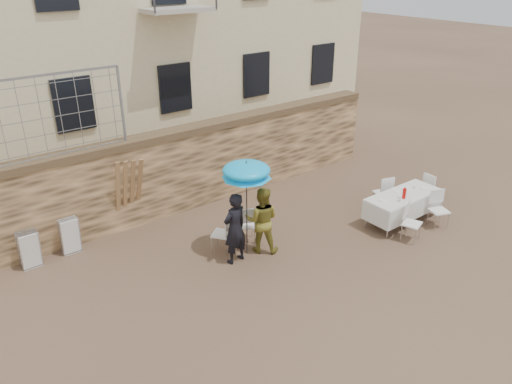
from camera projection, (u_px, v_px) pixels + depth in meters
ground at (306, 297)px, 10.07m from camera, size 80.00×80.00×0.00m
stone_wall at (180, 170)px, 13.20m from camera, size 13.00×0.50×2.20m
chain_link_fence at (51, 117)px, 10.70m from camera, size 3.20×0.06×1.80m
man_suit at (235, 228)px, 10.91m from camera, size 0.66×0.48×1.67m
woman_dress at (262, 220)px, 11.33m from camera, size 0.98×0.97×1.60m
umbrella at (246, 173)px, 10.69m from camera, size 1.09×1.09×2.13m
couple_chair_left at (221, 233)px, 11.45m from camera, size 0.67×0.67×0.96m
couple_chair_right at (246, 224)px, 11.84m from camera, size 0.64×0.64×0.96m
banquet_table at (403, 196)px, 12.64m from camera, size 2.10×0.85×0.78m
soda_bottle at (404, 194)px, 12.35m from camera, size 0.09×0.09×0.26m
table_chair_front_left at (412, 223)px, 11.88m from camera, size 0.61×0.61×0.96m
table_chair_front_right at (439, 210)px, 12.48m from camera, size 0.62×0.62×0.96m
table_chair_back at (383, 192)px, 13.43m from camera, size 0.61×0.61×0.96m
table_chair_side at (432, 189)px, 13.59m from camera, size 0.50×0.50×0.96m
chair_stack_left at (28, 246)px, 10.94m from camera, size 0.46×0.40×0.92m
chair_stack_right at (69, 234)px, 11.43m from camera, size 0.46×0.32×0.92m
wood_planks at (130, 194)px, 12.13m from camera, size 0.70×0.20×2.00m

